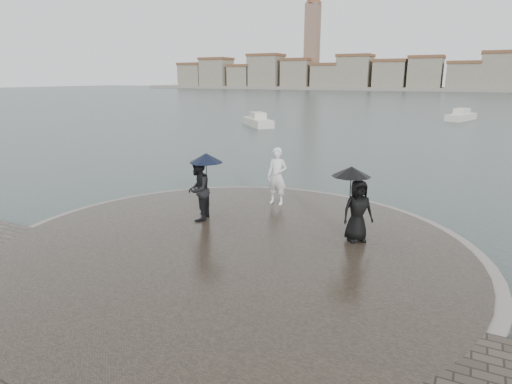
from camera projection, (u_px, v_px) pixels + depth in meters
The scene contains 8 objects.
ground at pixel (142, 324), 8.08m from camera, with size 400.00×400.00×0.00m, color #2B3835.
kerb_ring at pixel (233, 252), 11.06m from camera, with size 12.50×12.50×0.32m, color gray.
quay_tip at pixel (233, 251), 11.05m from camera, with size 11.90×11.90×0.36m, color #2D261E.
statue at pixel (277, 176), 14.32m from camera, with size 0.70×0.46×1.92m, color white.
visitor_left at pixel (200, 184), 12.65m from camera, with size 1.21×1.13×2.04m.
visitor_right at pixel (356, 200), 11.05m from camera, with size 1.24×1.06×1.95m.
far_skyline at pixel (443, 75), 147.88m from camera, with size 260.00×20.00×37.00m.
boats at pixel (366, 119), 44.11m from camera, with size 21.42×20.51×1.50m.
Camera 1 is at (5.17, -5.41, 4.51)m, focal length 30.00 mm.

